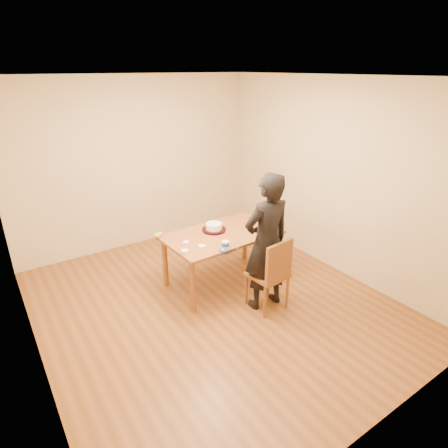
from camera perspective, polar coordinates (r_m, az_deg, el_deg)
room_shell at (r=4.54m, az=-4.20°, el=4.29°), size 4.00×4.50×2.70m
dining_table at (r=4.97m, az=-0.32°, el=-1.62°), size 1.54×0.96×0.04m
dining_chair at (r=4.63m, az=6.64°, el=-7.63°), size 0.46×0.46×0.04m
cake_plate at (r=5.04m, az=-1.54°, el=-0.88°), size 0.32×0.32×0.02m
cake at (r=5.02m, az=-1.54°, el=-0.38°), size 0.22×0.22×0.07m
frosting_dome at (r=5.00m, az=-1.55°, el=0.12°), size 0.22×0.22×0.03m
frosting_tub at (r=4.57m, az=0.20°, el=-3.10°), size 0.09×0.09×0.08m
frosting_lid at (r=4.50m, az=-0.20°, el=-4.05°), size 0.10×0.10×0.01m
frosting_dollop at (r=4.49m, az=-0.20°, el=-3.90°), size 0.04×0.04×0.02m
ramekin_green at (r=4.55m, az=-3.42°, el=-3.54°), size 0.09×0.09×0.04m
ramekin_yellow at (r=4.68m, az=-5.80°, el=-2.89°), size 0.07×0.07×0.04m
ramekin_multi at (r=4.45m, az=-6.00°, el=-4.24°), size 0.09×0.09×0.04m
candy_box_pink at (r=4.94m, az=-9.90°, el=-1.81°), size 0.13×0.11×0.02m
candy_box_green at (r=4.93m, az=-9.99°, el=-1.60°), size 0.15×0.15×0.02m
spatula at (r=4.47m, az=0.98°, el=-4.25°), size 0.18×0.06×0.01m
person at (r=4.47m, az=6.50°, el=-2.85°), size 0.65×0.45×1.72m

